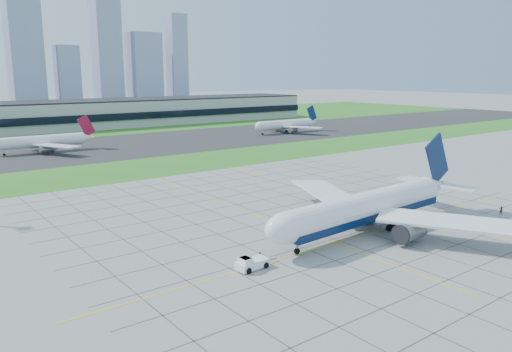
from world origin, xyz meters
The scene contains 12 objects.
ground centered at (0.00, 0.00, 0.00)m, with size 1400.00×1400.00×0.00m, color gray.
grass_median centered at (0.00, 90.00, 0.02)m, with size 700.00×35.00×0.04m, color #2C6F1F.
asphalt_taxiway centered at (0.00, 145.00, 0.03)m, with size 700.00×75.00×0.04m, color #383838.
grass_far centered at (0.00, 255.00, 0.02)m, with size 700.00×145.00×0.04m, color #2C6F1F.
apron_markings centered at (0.43, 11.09, 0.02)m, with size 120.00×130.00×0.03m.
terminal centered at (40.00, 229.87, 7.89)m, with size 260.00×43.00×15.80m.
airliner centered at (0.67, -0.57, 4.88)m, with size 56.75×57.39×17.85m.
pushback_tug centered at (-29.46, -2.40, 0.99)m, with size 8.06×3.08×2.23m.
crew_near centered at (-26.13, -0.48, 0.81)m, with size 0.59×0.39×1.63m, color black.
crew_far centered at (34.15, -10.70, 0.90)m, with size 0.88×0.68×1.80m, color black.
distant_jet_1 centered at (-22.17, 145.88, 4.49)m, with size 37.75×42.66×14.08m.
distant_jet_2 centered at (98.89, 138.42, 4.49)m, with size 40.25×42.66×14.08m.
Camera 1 is at (-74.53, -62.89, 30.75)m, focal length 35.00 mm.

